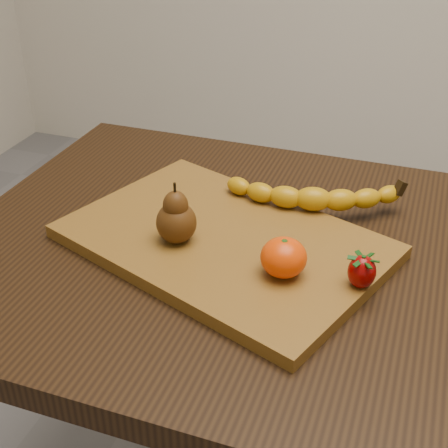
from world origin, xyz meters
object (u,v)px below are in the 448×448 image
(cutting_board, at_px, (224,241))
(pear, at_px, (176,213))
(mandarin, at_px, (284,257))
(table, at_px, (283,306))

(cutting_board, xyz_separation_m, pear, (-0.06, -0.03, 0.06))
(pear, xyz_separation_m, mandarin, (0.17, -0.03, -0.02))
(cutting_board, bearing_deg, mandarin, -10.72)
(pear, bearing_deg, cutting_board, 28.85)
(table, xyz_separation_m, cutting_board, (-0.09, -0.02, 0.11))
(mandarin, bearing_deg, table, 100.68)
(cutting_board, distance_m, pear, 0.09)
(pear, bearing_deg, table, 17.83)
(table, relative_size, pear, 10.98)
(table, distance_m, cutting_board, 0.14)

